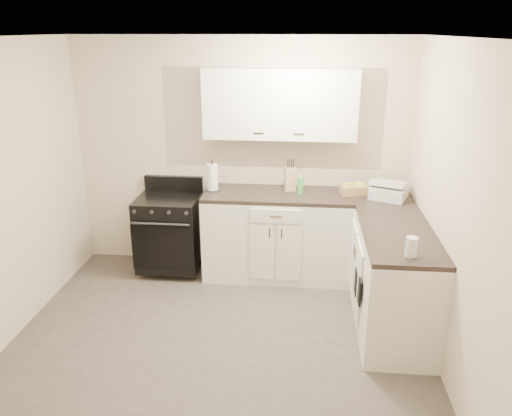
# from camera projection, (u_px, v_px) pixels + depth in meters

# --- Properties ---
(floor) EXTENTS (3.60, 3.60, 0.00)m
(floor) POSITION_uv_depth(u_px,v_px,m) (215.00, 355.00, 4.15)
(floor) COLOR #473F38
(floor) RESTS_ON ground
(ceiling) EXTENTS (3.60, 3.60, 0.00)m
(ceiling) POSITION_uv_depth(u_px,v_px,m) (205.00, 38.00, 3.30)
(ceiling) COLOR white
(ceiling) RESTS_ON wall_back
(wall_back) EXTENTS (3.60, 0.00, 3.60)m
(wall_back) POSITION_uv_depth(u_px,v_px,m) (241.00, 156.00, 5.41)
(wall_back) COLOR beige
(wall_back) RESTS_ON ground
(wall_right) EXTENTS (0.00, 3.60, 3.60)m
(wall_right) POSITION_uv_depth(u_px,v_px,m) (459.00, 223.00, 3.56)
(wall_right) COLOR beige
(wall_right) RESTS_ON ground
(wall_front) EXTENTS (3.60, 0.00, 3.60)m
(wall_front) POSITION_uv_depth(u_px,v_px,m) (131.00, 368.00, 2.04)
(wall_front) COLOR beige
(wall_front) RESTS_ON ground
(base_cabinets_back) EXTENTS (1.55, 0.60, 0.90)m
(base_cabinets_back) POSITION_uv_depth(u_px,v_px,m) (277.00, 236.00, 5.36)
(base_cabinets_back) COLOR silver
(base_cabinets_back) RESTS_ON floor
(base_cabinets_right) EXTENTS (0.60, 1.90, 0.90)m
(base_cabinets_right) POSITION_uv_depth(u_px,v_px,m) (388.00, 268.00, 4.66)
(base_cabinets_right) COLOR silver
(base_cabinets_right) RESTS_ON floor
(countertop_back) EXTENTS (1.55, 0.60, 0.04)m
(countertop_back) POSITION_uv_depth(u_px,v_px,m) (278.00, 195.00, 5.20)
(countertop_back) COLOR black
(countertop_back) RESTS_ON base_cabinets_back
(countertop_right) EXTENTS (0.60, 1.90, 0.04)m
(countertop_right) POSITION_uv_depth(u_px,v_px,m) (393.00, 221.00, 4.50)
(countertop_right) COLOR black
(countertop_right) RESTS_ON base_cabinets_right
(upper_cabinets) EXTENTS (1.55, 0.30, 0.70)m
(upper_cabinets) POSITION_uv_depth(u_px,v_px,m) (280.00, 104.00, 5.03)
(upper_cabinets) COLOR white
(upper_cabinets) RESTS_ON wall_back
(stove) EXTENTS (0.66, 0.56, 0.79)m
(stove) POSITION_uv_depth(u_px,v_px,m) (169.00, 232.00, 5.44)
(stove) COLOR black
(stove) RESTS_ON floor
(knife_block) EXTENTS (0.13, 0.12, 0.25)m
(knife_block) POSITION_uv_depth(u_px,v_px,m) (290.00, 179.00, 5.25)
(knife_block) COLOR tan
(knife_block) RESTS_ON countertop_back
(paper_towel) EXTENTS (0.14, 0.14, 0.28)m
(paper_towel) POSITION_uv_depth(u_px,v_px,m) (212.00, 177.00, 5.25)
(paper_towel) COLOR white
(paper_towel) RESTS_ON countertop_back
(soap_bottle) EXTENTS (0.06, 0.06, 0.18)m
(soap_bottle) POSITION_uv_depth(u_px,v_px,m) (300.00, 186.00, 5.12)
(soap_bottle) COLOR green
(soap_bottle) RESTS_ON countertop_back
(wicker_basket) EXTENTS (0.30, 0.23, 0.09)m
(wicker_basket) POSITION_uv_depth(u_px,v_px,m) (354.00, 190.00, 5.16)
(wicker_basket) COLOR #AB8851
(wicker_basket) RESTS_ON countertop_right
(countertop_grill) EXTENTS (0.43, 0.42, 0.12)m
(countertop_grill) POSITION_uv_depth(u_px,v_px,m) (389.00, 192.00, 5.03)
(countertop_grill) COLOR silver
(countertop_grill) RESTS_ON countertop_right
(glass_jar) EXTENTS (0.10, 0.10, 0.15)m
(glass_jar) POSITION_uv_depth(u_px,v_px,m) (412.00, 247.00, 3.73)
(glass_jar) COLOR silver
(glass_jar) RESTS_ON countertop_right
(oven_mitt_near) EXTENTS (0.02, 0.13, 0.22)m
(oven_mitt_near) POSITION_uv_depth(u_px,v_px,m) (360.00, 292.00, 4.14)
(oven_mitt_near) COLOR black
(oven_mitt_near) RESTS_ON base_cabinets_right
(oven_mitt_far) EXTENTS (0.02, 0.13, 0.23)m
(oven_mitt_far) POSITION_uv_depth(u_px,v_px,m) (356.00, 282.00, 4.41)
(oven_mitt_far) COLOR black
(oven_mitt_far) RESTS_ON base_cabinets_right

